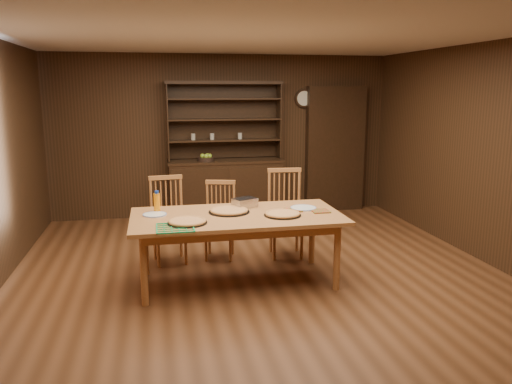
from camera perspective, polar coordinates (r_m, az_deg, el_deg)
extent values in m
plane|color=brown|center=(5.60, 0.65, -9.78)|extent=(6.00, 6.00, 0.00)
plane|color=silver|center=(5.24, 0.72, 17.70)|extent=(6.00, 6.00, 0.00)
plane|color=#3C2213|center=(8.20, -3.79, 6.41)|extent=(5.50, 0.00, 5.50)
plane|color=#3C2213|center=(2.49, 15.60, -6.33)|extent=(5.50, 0.00, 5.50)
plane|color=#3C2213|center=(6.43, 25.43, 3.86)|extent=(0.00, 6.00, 6.00)
cube|color=black|center=(8.07, -3.46, 0.23)|extent=(1.80, 0.50, 0.90)
cube|color=black|center=(7.99, -3.50, 3.53)|extent=(1.84, 0.52, 0.04)
cube|color=black|center=(8.16, -3.79, 8.14)|extent=(1.80, 0.02, 1.20)
cube|color=black|center=(7.93, -10.08, 7.89)|extent=(0.02, 0.32, 1.20)
cube|color=black|center=(8.18, 2.61, 8.16)|extent=(0.02, 0.32, 1.20)
cube|color=black|center=(7.99, -3.70, 12.37)|extent=(1.84, 0.34, 0.05)
cylinder|color=#9F9786|center=(7.97, -7.20, 6.28)|extent=(0.07, 0.07, 0.10)
cylinder|color=#9F9786|center=(8.00, -5.04, 6.35)|extent=(0.07, 0.07, 0.10)
cube|color=black|center=(8.60, 9.01, 4.86)|extent=(1.00, 0.18, 2.10)
cylinder|color=black|center=(8.42, 5.48, 10.61)|extent=(0.30, 0.04, 0.30)
cylinder|color=silver|center=(8.40, 5.53, 10.60)|extent=(0.24, 0.01, 0.24)
cube|color=#B87A40|center=(5.28, -2.19, -2.81)|extent=(2.21, 1.11, 0.04)
cylinder|color=#B87A40|center=(4.93, -12.70, -8.74)|extent=(0.07, 0.07, 0.71)
cylinder|color=#B87A40|center=(5.72, -12.57, -5.84)|extent=(0.07, 0.07, 0.71)
cylinder|color=#B87A40|center=(5.24, 9.24, -7.34)|extent=(0.07, 0.07, 0.71)
cylinder|color=#B87A40|center=(6.00, 6.41, -4.81)|extent=(0.07, 0.07, 0.71)
cube|color=#AF713C|center=(6.05, -9.87, -3.99)|extent=(0.47, 0.46, 0.04)
cylinder|color=#AF713C|center=(5.95, -11.10, -6.59)|extent=(0.04, 0.04, 0.41)
cylinder|color=#AF713C|center=(6.24, -11.49, -5.75)|extent=(0.04, 0.04, 0.41)
cylinder|color=#AF713C|center=(6.00, -8.03, -6.33)|extent=(0.04, 0.04, 0.41)
cylinder|color=#AF713C|center=(6.28, -8.57, -5.51)|extent=(0.04, 0.04, 0.41)
cube|color=#AF713C|center=(6.09, -10.32, 1.64)|extent=(0.40, 0.09, 0.05)
cube|color=#AF713C|center=(6.13, -4.21, -4.00)|extent=(0.47, 0.46, 0.04)
cylinder|color=#AF713C|center=(6.08, -5.74, -6.21)|extent=(0.03, 0.03, 0.38)
cylinder|color=#AF713C|center=(6.34, -5.35, -5.44)|extent=(0.03, 0.03, 0.38)
cylinder|color=#AF713C|center=(6.04, -2.95, -6.28)|extent=(0.03, 0.03, 0.38)
cylinder|color=#AF713C|center=(6.30, -2.67, -5.51)|extent=(0.03, 0.03, 0.38)
cube|color=#AF713C|center=(6.16, -4.09, 1.14)|extent=(0.37, 0.13, 0.05)
cube|color=#AF713C|center=(6.19, 3.47, -3.26)|extent=(0.48, 0.47, 0.04)
cylinder|color=#AF713C|center=(6.08, 2.10, -5.85)|extent=(0.04, 0.04, 0.44)
cylinder|color=#AF713C|center=(6.38, 1.70, -5.00)|extent=(0.04, 0.04, 0.44)
cylinder|color=#AF713C|center=(6.14, 5.25, -5.74)|extent=(0.04, 0.04, 0.44)
cylinder|color=#AF713C|center=(6.44, 4.71, -4.90)|extent=(0.04, 0.04, 0.44)
cube|color=#AF713C|center=(6.24, 3.27, 2.52)|extent=(0.42, 0.08, 0.05)
cylinder|color=black|center=(4.98, -7.86, -3.51)|extent=(0.39, 0.39, 0.01)
cylinder|color=#DDAB5E|center=(4.97, -7.86, -3.35)|extent=(0.36, 0.36, 0.02)
torus|color=#C48346|center=(4.97, -7.86, -3.35)|extent=(0.37, 0.37, 0.03)
cylinder|color=black|center=(5.24, 3.05, -2.65)|extent=(0.39, 0.39, 0.01)
cylinder|color=#DDAB5E|center=(5.23, 3.06, -2.49)|extent=(0.36, 0.36, 0.02)
torus|color=#C48346|center=(5.23, 3.06, -2.49)|extent=(0.37, 0.37, 0.03)
cylinder|color=black|center=(5.37, -3.09, -2.28)|extent=(0.44, 0.44, 0.01)
cylinder|color=#DDAB5E|center=(5.37, -3.09, -2.13)|extent=(0.40, 0.40, 0.02)
torus|color=#C48346|center=(5.37, -3.09, -2.13)|extent=(0.41, 0.41, 0.03)
cylinder|color=white|center=(5.35, -11.50, -2.55)|extent=(0.25, 0.25, 0.01)
torus|color=#3852A8|center=(5.35, -11.50, -2.52)|extent=(0.25, 0.25, 0.01)
cylinder|color=white|center=(5.56, 5.43, -1.83)|extent=(0.29, 0.29, 0.01)
torus|color=#3852A8|center=(5.55, 5.43, -1.80)|extent=(0.29, 0.29, 0.01)
cube|color=silver|center=(5.60, -1.30, -1.22)|extent=(0.30, 0.27, 0.10)
cylinder|color=orange|center=(5.46, -11.25, -1.22)|extent=(0.07, 0.07, 0.20)
cylinder|color=navy|center=(5.44, -11.30, -0.02)|extent=(0.04, 0.04, 0.03)
cube|color=red|center=(5.44, 7.38, -2.17)|extent=(0.19, 0.19, 0.01)
cube|color=red|center=(5.46, 4.28, -2.07)|extent=(0.19, 0.19, 0.01)
cylinder|color=black|center=(7.90, -5.77, 3.76)|extent=(0.26, 0.26, 0.06)
sphere|color=#90B730|center=(7.89, -6.14, 4.11)|extent=(0.08, 0.08, 0.08)
sphere|color=#90B730|center=(7.92, -5.58, 4.16)|extent=(0.08, 0.08, 0.08)
sphere|color=#90B730|center=(7.84, -5.74, 4.08)|extent=(0.08, 0.08, 0.08)
sphere|color=#90B730|center=(7.88, -5.32, 4.12)|extent=(0.08, 0.08, 0.08)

